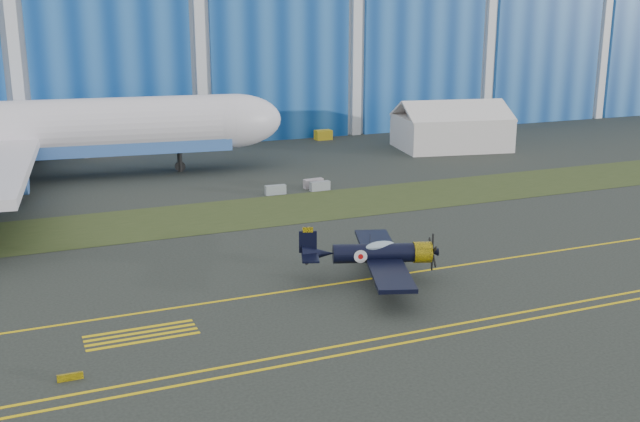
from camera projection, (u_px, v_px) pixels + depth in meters
name	position (u px, v px, depth m)	size (l,w,h in m)	color
ground	(372.00, 252.00, 54.36)	(260.00, 260.00, 0.00)	#2E332E
grass_median	(302.00, 207.00, 66.82)	(260.00, 10.00, 0.02)	#475128
hangar	(164.00, 25.00, 114.46)	(220.00, 45.70, 30.00)	silver
taxiway_centreline	(406.00, 273.00, 49.90)	(200.00, 0.20, 0.02)	yellow
edge_line_near	(490.00, 327.00, 41.43)	(80.00, 0.20, 0.02)	yellow
edge_line_far	(479.00, 320.00, 42.33)	(80.00, 0.20, 0.02)	yellow
hold_short_ladder	(141.00, 335.00, 40.40)	(6.00, 2.40, 0.02)	yellow
guard_board_left	(70.00, 377.00, 35.39)	(1.20, 0.15, 0.35)	yellow
warbird	(374.00, 253.00, 48.06)	(13.45, 14.75, 3.60)	black
tent	(451.00, 124.00, 94.80)	(14.99, 12.12, 6.24)	white
shipping_container	(108.00, 143.00, 91.35)	(6.27, 2.51, 2.72)	silver
tug	(323.00, 135.00, 102.05)	(2.25, 1.40, 1.31)	yellow
barrier_a	(275.00, 190.00, 71.42)	(2.00, 0.60, 0.90)	gray
barrier_b	(320.00, 186.00, 72.98)	(2.00, 0.60, 0.90)	gray
barrier_c	(313.00, 183.00, 74.15)	(2.00, 0.60, 0.90)	#9B929B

